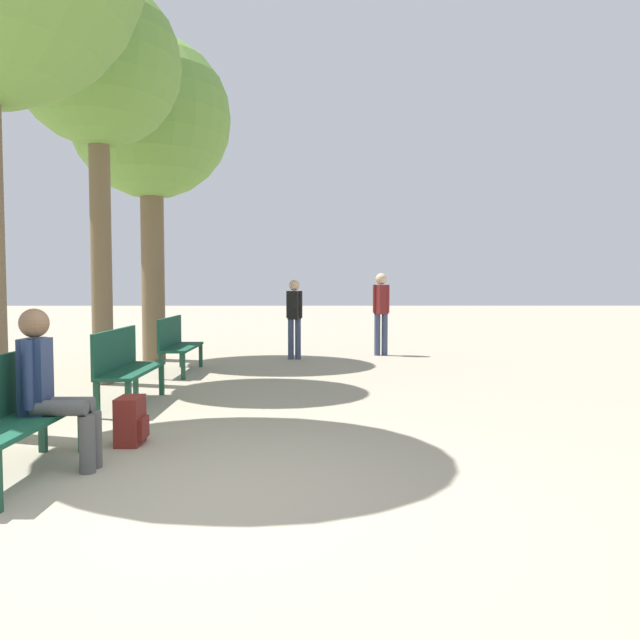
{
  "coord_description": "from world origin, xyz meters",
  "views": [
    {
      "loc": [
        0.74,
        -4.27,
        1.49
      ],
      "look_at": [
        0.81,
        4.7,
        0.98
      ],
      "focal_mm": 35.0,
      "sensor_mm": 36.0,
      "label": 1
    }
  ],
  "objects_px": {
    "person_seated": "(50,385)",
    "tree_row_1": "(97,67)",
    "pedestrian_mid": "(294,314)",
    "bench_row_2": "(176,341)",
    "bench_row_0": "(9,408)",
    "pedestrian_near": "(381,308)",
    "tree_row_2": "(151,121)",
    "backpack": "(131,421)",
    "bench_row_1": "(124,362)"
  },
  "relations": [
    {
      "from": "bench_row_2",
      "to": "backpack",
      "type": "xyz_separation_m",
      "value": [
        0.63,
        -4.72,
        -0.32
      ]
    },
    {
      "from": "person_seated",
      "to": "pedestrian_mid",
      "type": "bearing_deg",
      "value": 77.21
    },
    {
      "from": "pedestrian_mid",
      "to": "bench_row_2",
      "type": "bearing_deg",
      "value": -135.12
    },
    {
      "from": "tree_row_1",
      "to": "pedestrian_mid",
      "type": "relative_size",
      "value": 3.75
    },
    {
      "from": "bench_row_0",
      "to": "person_seated",
      "type": "distance_m",
      "value": 0.34
    },
    {
      "from": "tree_row_2",
      "to": "backpack",
      "type": "distance_m",
      "value": 8.02
    },
    {
      "from": "bench_row_0",
      "to": "pedestrian_mid",
      "type": "xyz_separation_m",
      "value": [
        1.93,
        7.64,
        0.37
      ]
    },
    {
      "from": "tree_row_2",
      "to": "person_seated",
      "type": "distance_m",
      "value": 8.4
    },
    {
      "from": "bench_row_0",
      "to": "person_seated",
      "type": "xyz_separation_m",
      "value": [
        0.23,
        0.19,
        0.15
      ]
    },
    {
      "from": "person_seated",
      "to": "pedestrian_near",
      "type": "bearing_deg",
      "value": 66.74
    },
    {
      "from": "tree_row_1",
      "to": "backpack",
      "type": "xyz_separation_m",
      "value": [
        1.47,
        -3.58,
        -4.45
      ]
    },
    {
      "from": "tree_row_1",
      "to": "person_seated",
      "type": "relative_size",
      "value": 4.58
    },
    {
      "from": "bench_row_0",
      "to": "tree_row_2",
      "type": "xyz_separation_m",
      "value": [
        -0.84,
        7.53,
        4.11
      ]
    },
    {
      "from": "bench_row_1",
      "to": "pedestrian_mid",
      "type": "bearing_deg",
      "value": 68.06
    },
    {
      "from": "person_seated",
      "to": "pedestrian_mid",
      "type": "relative_size",
      "value": 0.82
    },
    {
      "from": "bench_row_0",
      "to": "tree_row_2",
      "type": "bearing_deg",
      "value": 96.4
    },
    {
      "from": "bench_row_2",
      "to": "backpack",
      "type": "relative_size",
      "value": 3.55
    },
    {
      "from": "tree_row_1",
      "to": "person_seated",
      "type": "height_order",
      "value": "tree_row_1"
    },
    {
      "from": "tree_row_2",
      "to": "pedestrian_near",
      "type": "height_order",
      "value": "tree_row_2"
    },
    {
      "from": "bench_row_0",
      "to": "pedestrian_mid",
      "type": "height_order",
      "value": "pedestrian_mid"
    },
    {
      "from": "person_seated",
      "to": "tree_row_1",
      "type": "bearing_deg",
      "value": 103.8
    },
    {
      "from": "person_seated",
      "to": "pedestrian_mid",
      "type": "xyz_separation_m",
      "value": [
        1.69,
        7.45,
        0.22
      ]
    },
    {
      "from": "tree_row_2",
      "to": "person_seated",
      "type": "bearing_deg",
      "value": -81.64
    },
    {
      "from": "bench_row_0",
      "to": "pedestrian_near",
      "type": "bearing_deg",
      "value": 65.87
    },
    {
      "from": "person_seated",
      "to": "tree_row_2",
      "type": "bearing_deg",
      "value": 98.36
    },
    {
      "from": "bench_row_2",
      "to": "pedestrian_near",
      "type": "bearing_deg",
      "value": 34.81
    },
    {
      "from": "bench_row_2",
      "to": "tree_row_2",
      "type": "bearing_deg",
      "value": 115.08
    },
    {
      "from": "bench_row_1",
      "to": "pedestrian_near",
      "type": "distance_m",
      "value": 6.62
    },
    {
      "from": "pedestrian_near",
      "to": "bench_row_2",
      "type": "bearing_deg",
      "value": -145.19
    },
    {
      "from": "tree_row_1",
      "to": "pedestrian_near",
      "type": "xyz_separation_m",
      "value": [
        4.57,
        3.73,
        -3.68
      ]
    },
    {
      "from": "tree_row_1",
      "to": "pedestrian_mid",
      "type": "bearing_deg",
      "value": 47.84
    },
    {
      "from": "backpack",
      "to": "pedestrian_near",
      "type": "height_order",
      "value": "pedestrian_near"
    },
    {
      "from": "backpack",
      "to": "pedestrian_mid",
      "type": "height_order",
      "value": "pedestrian_mid"
    },
    {
      "from": "person_seated",
      "to": "bench_row_1",
      "type": "bearing_deg",
      "value": 95.02
    },
    {
      "from": "backpack",
      "to": "pedestrian_near",
      "type": "bearing_deg",
      "value": 67.05
    },
    {
      "from": "bench_row_2",
      "to": "tree_row_2",
      "type": "relative_size",
      "value": 0.25
    },
    {
      "from": "pedestrian_near",
      "to": "pedestrian_mid",
      "type": "distance_m",
      "value": 1.92
    },
    {
      "from": "bench_row_2",
      "to": "tree_row_1",
      "type": "xyz_separation_m",
      "value": [
        -0.84,
        -1.14,
        4.13
      ]
    },
    {
      "from": "bench_row_1",
      "to": "tree_row_2",
      "type": "height_order",
      "value": "tree_row_2"
    },
    {
      "from": "tree_row_2",
      "to": "pedestrian_mid",
      "type": "relative_size",
      "value": 3.95
    },
    {
      "from": "pedestrian_near",
      "to": "pedestrian_mid",
      "type": "relative_size",
      "value": 1.09
    },
    {
      "from": "bench_row_0",
      "to": "pedestrian_mid",
      "type": "distance_m",
      "value": 7.89
    },
    {
      "from": "bench_row_2",
      "to": "pedestrian_mid",
      "type": "bearing_deg",
      "value": 44.88
    },
    {
      "from": "bench_row_1",
      "to": "tree_row_1",
      "type": "relative_size",
      "value": 0.27
    },
    {
      "from": "bench_row_2",
      "to": "tree_row_1",
      "type": "bearing_deg",
      "value": -126.5
    },
    {
      "from": "bench_row_2",
      "to": "pedestrian_mid",
      "type": "distance_m",
      "value": 2.74
    },
    {
      "from": "tree_row_2",
      "to": "pedestrian_mid",
      "type": "xyz_separation_m",
      "value": [
        2.77,
        0.11,
        -3.74
      ]
    },
    {
      "from": "bench_row_1",
      "to": "tree_row_2",
      "type": "distance_m",
      "value": 6.27
    },
    {
      "from": "bench_row_0",
      "to": "person_seated",
      "type": "height_order",
      "value": "person_seated"
    },
    {
      "from": "backpack",
      "to": "person_seated",
      "type": "bearing_deg",
      "value": -115.95
    }
  ]
}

